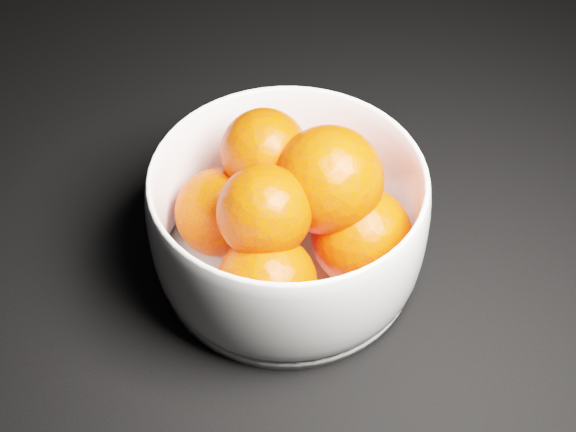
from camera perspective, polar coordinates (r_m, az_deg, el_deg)
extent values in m
cube|color=black|center=(0.84, -13.33, 8.12)|extent=(3.00, 3.00, 0.00)
cylinder|color=white|center=(0.66, 0.00, -3.11)|extent=(0.20, 0.20, 0.01)
sphere|color=#FD2D00|center=(0.66, 1.48, 2.66)|extent=(0.07, 0.07, 0.07)
sphere|color=#FD2D00|center=(0.64, -4.90, 0.27)|extent=(0.07, 0.07, 0.07)
sphere|color=#FD2D00|center=(0.59, -1.51, -4.82)|extent=(0.07, 0.07, 0.07)
sphere|color=#FD2D00|center=(0.62, 5.26, -1.48)|extent=(0.08, 0.08, 0.08)
sphere|color=#FD2D00|center=(0.62, -1.70, 4.60)|extent=(0.07, 0.07, 0.07)
sphere|color=#FD2D00|center=(0.58, -1.71, 0.28)|extent=(0.07, 0.07, 0.07)
sphere|color=#FD2D00|center=(0.60, 2.92, 2.56)|extent=(0.08, 0.08, 0.08)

